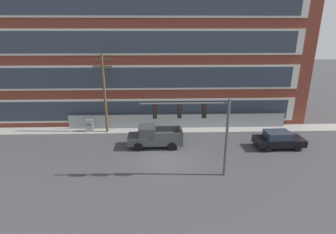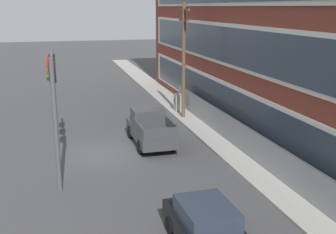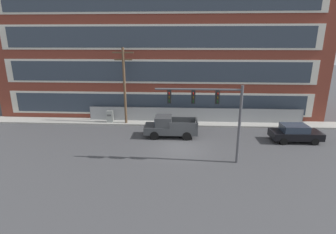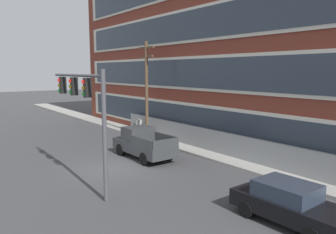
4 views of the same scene
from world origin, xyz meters
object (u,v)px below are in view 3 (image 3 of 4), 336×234
object	(u,v)px
traffic_signal_mast	(212,107)
sedan_black	(295,133)
electrical_cabinet	(110,117)
pickup_truck_dark_grey	(170,127)
utility_pole_near_corner	(124,84)

from	to	relation	value
traffic_signal_mast	sedan_black	size ratio (longest dim) A/B	1.40
traffic_signal_mast	electrical_cabinet	size ratio (longest dim) A/B	4.31
pickup_truck_dark_grey	electrical_cabinet	xyz separation A→B (m)	(-6.72, 3.66, -0.23)
pickup_truck_dark_grey	utility_pole_near_corner	size ratio (longest dim) A/B	0.62
sedan_black	traffic_signal_mast	bearing A→B (deg)	-150.13
sedan_black	utility_pole_near_corner	bearing A→B (deg)	165.72
pickup_truck_dark_grey	sedan_black	distance (m)	11.28
traffic_signal_mast	pickup_truck_dark_grey	size ratio (longest dim) A/B	1.23
sedan_black	electrical_cabinet	size ratio (longest dim) A/B	3.08
pickup_truck_dark_grey	utility_pole_near_corner	distance (m)	6.96
traffic_signal_mast	sedan_black	distance (m)	9.86
traffic_signal_mast	utility_pole_near_corner	size ratio (longest dim) A/B	0.76
pickup_truck_dark_grey	electrical_cabinet	world-z (taller)	pickup_truck_dark_grey
sedan_black	utility_pole_near_corner	distance (m)	17.07
pickup_truck_dark_grey	electrical_cabinet	size ratio (longest dim) A/B	3.52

